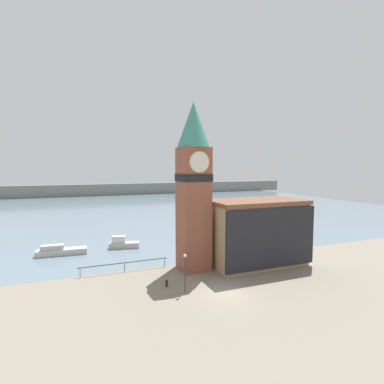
{
  "coord_description": "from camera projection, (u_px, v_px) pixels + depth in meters",
  "views": [
    {
      "loc": [
        -13.58,
        -24.82,
        12.37
      ],
      "look_at": [
        -1.2,
        6.13,
        9.59
      ],
      "focal_mm": 28.0,
      "sensor_mm": 36.0,
      "label": 1
    }
  ],
  "objects": [
    {
      "name": "ground_plane",
      "position": [
        227.0,
        295.0,
        29.02
      ],
      "size": [
        160.0,
        160.0,
        0.0
      ],
      "primitive_type": "plane",
      "color": "gray"
    },
    {
      "name": "water",
      "position": [
        120.0,
        206.0,
        94.3
      ],
      "size": [
        160.0,
        120.0,
        0.0
      ],
      "color": "slate",
      "rests_on": "ground_plane"
    },
    {
      "name": "far_shoreline",
      "position": [
        106.0,
        190.0,
        131.1
      ],
      "size": [
        180.0,
        3.0,
        5.0
      ],
      "color": "gray",
      "rests_on": "water"
    },
    {
      "name": "pier_railing",
      "position": [
        124.0,
        264.0,
        35.46
      ],
      "size": [
        10.51,
        0.08,
        1.09
      ],
      "color": "#333338",
      "rests_on": "ground_plane"
    },
    {
      "name": "clock_tower",
      "position": [
        194.0,
        182.0,
        35.62
      ],
      "size": [
        3.92,
        3.92,
        19.98
      ],
      "color": "brown",
      "rests_on": "ground_plane"
    },
    {
      "name": "pier_building",
      "position": [
        256.0,
        232.0,
        38.04
      ],
      "size": [
        12.21,
        6.88,
        8.25
      ],
      "color": "tan",
      "rests_on": "ground_plane"
    },
    {
      "name": "boat_near",
      "position": [
        123.0,
        244.0,
        45.85
      ],
      "size": [
        4.74,
        2.59,
        1.89
      ],
      "rotation": [
        0.0,
        0.0,
        -0.22
      ],
      "color": "#B7B2A8",
      "rests_on": "water"
    },
    {
      "name": "boat_far",
      "position": [
        60.0,
        251.0,
        42.24
      ],
      "size": [
        6.81,
        2.27,
        1.49
      ],
      "rotation": [
        0.0,
        0.0,
        -0.06
      ],
      "color": "#B7B2A8",
      "rests_on": "water"
    },
    {
      "name": "mooring_bollard_near",
      "position": [
        167.0,
        283.0,
        31.0
      ],
      "size": [
        0.27,
        0.27,
        0.74
      ],
      "color": "black",
      "rests_on": "ground_plane"
    },
    {
      "name": "lamp_post",
      "position": [
        185.0,
        266.0,
        29.39
      ],
      "size": [
        0.32,
        0.32,
        3.87
      ],
      "color": "#2D2D33",
      "rests_on": "ground_plane"
    }
  ]
}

